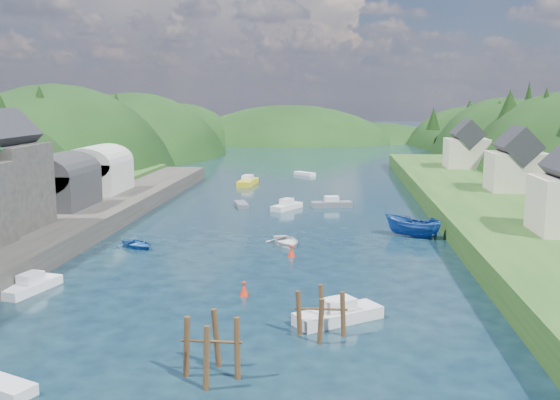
# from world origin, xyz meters

# --- Properties ---
(ground) EXTENTS (600.00, 600.00, 0.00)m
(ground) POSITION_xyz_m (0.00, 50.00, 0.00)
(ground) COLOR black
(ground) RESTS_ON ground
(hillside_left) EXTENTS (44.00, 245.56, 52.00)m
(hillside_left) POSITION_xyz_m (-45.00, 75.00, -8.03)
(hillside_left) COLOR black
(hillside_left) RESTS_ON ground
(far_hills) EXTENTS (103.00, 68.00, 44.00)m
(far_hills) POSITION_xyz_m (1.22, 174.01, -10.80)
(far_hills) COLOR black
(far_hills) RESTS_ON ground
(hill_trees) EXTENTS (89.20, 147.16, 12.23)m
(hill_trees) POSITION_xyz_m (0.80, 63.35, 11.14)
(hill_trees) COLOR black
(hill_trees) RESTS_ON ground
(quay_left) EXTENTS (12.00, 110.00, 2.00)m
(quay_left) POSITION_xyz_m (-24.00, 20.00, 1.00)
(quay_left) COLOR #2D2B28
(quay_left) RESTS_ON ground
(boat_sheds) EXTENTS (7.00, 21.00, 7.50)m
(boat_sheds) POSITION_xyz_m (-26.00, 39.00, 5.27)
(boat_sheds) COLOR #2D2D30
(boat_sheds) RESTS_ON quay_left
(terrace_right) EXTENTS (16.00, 120.00, 2.40)m
(terrace_right) POSITION_xyz_m (25.00, 40.00, 1.20)
(terrace_right) COLOR #234719
(terrace_right) RESTS_ON ground
(right_bank_cottages) EXTENTS (9.00, 59.24, 8.41)m
(right_bank_cottages) POSITION_xyz_m (28.00, 48.33, 5.84)
(right_bank_cottages) COLOR beige
(right_bank_cottages) RESTS_ON terrace_right
(piling_cluster_near) EXTENTS (3.21, 3.00, 3.87)m
(piling_cluster_near) POSITION_xyz_m (-0.55, -4.74, 1.37)
(piling_cluster_near) COLOR #382314
(piling_cluster_near) RESTS_ON ground
(piling_cluster_far) EXTENTS (3.23, 3.01, 3.37)m
(piling_cluster_far) POSITION_xyz_m (4.94, 1.65, 1.12)
(piling_cluster_far) COLOR #382314
(piling_cluster_far) RESTS_ON ground
(channel_buoy_near) EXTENTS (0.70, 0.70, 1.10)m
(channel_buoy_near) POSITION_xyz_m (-0.90, 8.86, 0.48)
(channel_buoy_near) COLOR red
(channel_buoy_near) RESTS_ON ground
(channel_buoy_far) EXTENTS (0.70, 0.70, 1.10)m
(channel_buoy_far) POSITION_xyz_m (1.72, 20.56, 0.48)
(channel_buoy_far) COLOR red
(channel_buoy_far) RESTS_ON ground
(moored_boats) EXTENTS (36.63, 100.55, 2.34)m
(moored_boats) POSITION_xyz_m (-2.38, 21.65, 0.67)
(moored_boats) COLOR silver
(moored_boats) RESTS_ON ground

